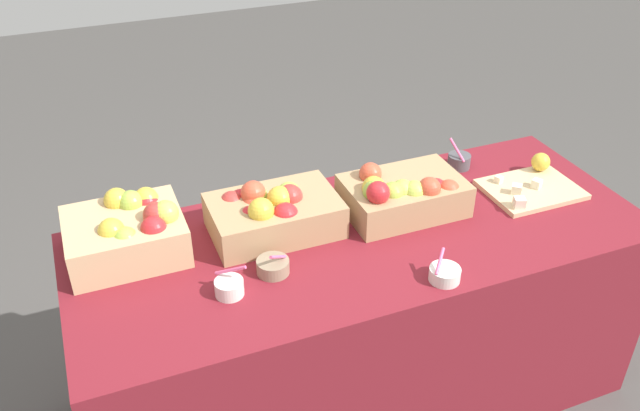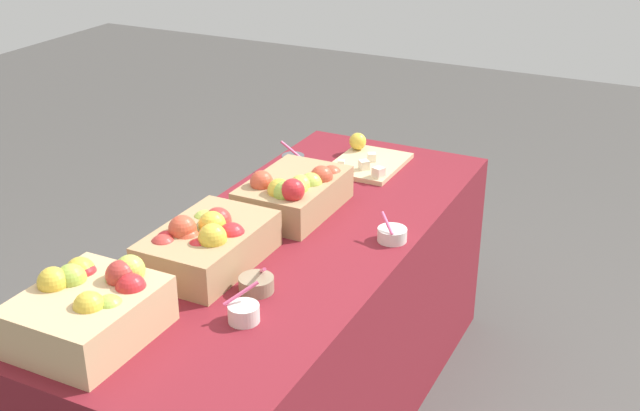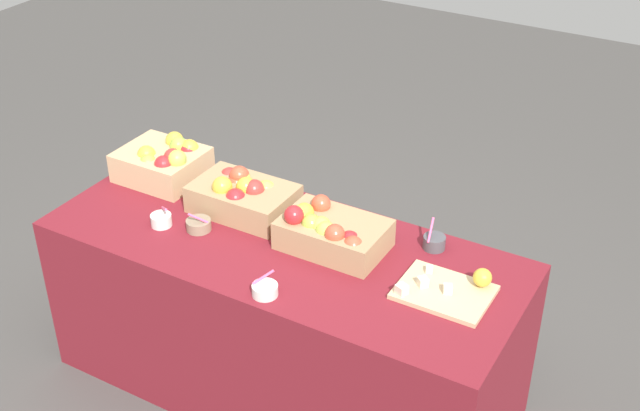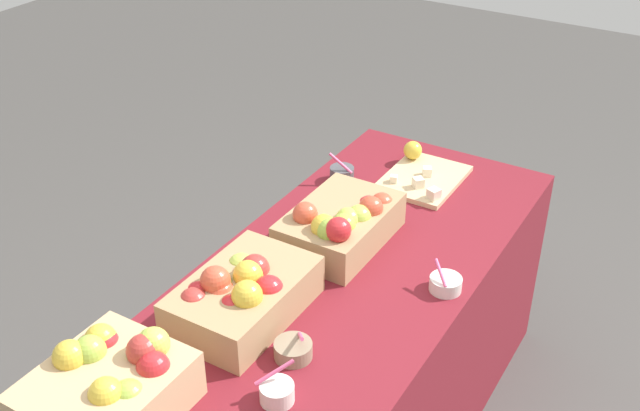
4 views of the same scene
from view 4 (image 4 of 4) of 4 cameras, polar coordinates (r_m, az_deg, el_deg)
name	(u,v)px [view 4 (image 4 of 4)]	position (r m, az deg, el deg)	size (l,w,h in m)	color
table	(331,372)	(2.52, 0.85, -12.15)	(1.90, 0.76, 0.74)	maroon
apple_crate_left	(110,385)	(1.90, -15.19, -12.66)	(0.35, 0.30, 0.19)	tan
apple_crate_middle	(240,294)	(2.12, -5.93, -6.49)	(0.41, 0.27, 0.17)	tan
apple_crate_right	(342,224)	(2.39, 1.63, -1.35)	(0.40, 0.26, 0.18)	tan
cutting_board_front	(421,174)	(2.80, 7.47, 2.31)	(0.33, 0.25, 0.09)	#D1B284
sample_bowl_near	(445,284)	(2.26, 9.22, -5.70)	(0.09, 0.09, 0.09)	silver
sample_bowl_mid	(277,392)	(1.90, -3.19, -13.56)	(0.09, 0.09, 0.10)	silver
sample_bowl_far	(342,174)	(2.76, 1.62, 2.35)	(0.09, 0.09, 0.11)	#4C4C51
sample_bowl_extra	(293,350)	(2.01, -1.98, -10.56)	(0.10, 0.10, 0.09)	gray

